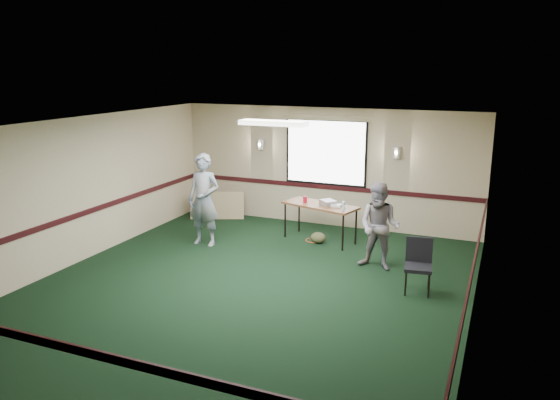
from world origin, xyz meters
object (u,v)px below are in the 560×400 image
at_px(projector, 328,203).
at_px(conference_chair, 419,261).
at_px(folding_table, 320,207).
at_px(person_right, 379,227).
at_px(person_left, 204,200).

height_order(projector, conference_chair, projector).
xyz_separation_m(folding_table, person_right, (1.50, -1.14, 0.06)).
distance_m(conference_chair, person_left, 4.52).
xyz_separation_m(folding_table, projector, (0.17, 0.02, 0.11)).
bearing_deg(folding_table, person_left, -135.78).
bearing_deg(projector, conference_chair, -1.95).
xyz_separation_m(folding_table, conference_chair, (2.33, -1.88, -0.21)).
xyz_separation_m(folding_table, person_left, (-2.11, -1.15, 0.22)).
relative_size(projector, person_right, 0.19).
distance_m(folding_table, projector, 0.20).
relative_size(projector, conference_chair, 0.35).
height_order(projector, person_right, person_right).
distance_m(projector, conference_chair, 2.89).
relative_size(projector, person_left, 0.16).
bearing_deg(conference_chair, projector, 130.56).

